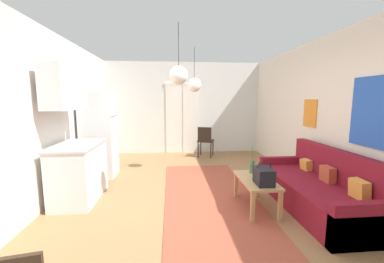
{
  "coord_description": "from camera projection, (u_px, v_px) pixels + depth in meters",
  "views": [
    {
      "loc": [
        -0.39,
        -3.39,
        1.62
      ],
      "look_at": [
        0.06,
        1.57,
        0.93
      ],
      "focal_mm": 22.0,
      "sensor_mm": 36.0,
      "label": 1
    }
  ],
  "objects": [
    {
      "name": "coffee_table",
      "position": [
        256.0,
        183.0,
        3.48
      ],
      "size": [
        0.46,
        0.88,
        0.45
      ],
      "color": "tan",
      "rests_on": "ground_plane"
    },
    {
      "name": "wall_right",
      "position": [
        347.0,
        117.0,
        3.62
      ],
      "size": [
        0.12,
        7.52,
        2.7
      ],
      "color": "silver",
      "rests_on": "ground_plane"
    },
    {
      "name": "wall_back",
      "position": [
        184.0,
        108.0,
        7.08
      ],
      "size": [
        4.72,
        0.13,
        2.7
      ],
      "color": "silver",
      "rests_on": "ground_plane"
    },
    {
      "name": "pendant_lamp_near",
      "position": [
        179.0,
        75.0,
        3.41
      ],
      "size": [
        0.27,
        0.27,
        0.87
      ],
      "color": "black"
    },
    {
      "name": "handbag",
      "position": [
        264.0,
        176.0,
        3.24
      ],
      "size": [
        0.24,
        0.32,
        0.35
      ],
      "color": "black",
      "rests_on": "coffee_table"
    },
    {
      "name": "ground_plane",
      "position": [
        198.0,
        209.0,
        3.61
      ],
      "size": [
        5.12,
        7.92,
        0.1
      ],
      "primitive_type": "cube",
      "color": "#996D44"
    },
    {
      "name": "accent_chair",
      "position": [
        205.0,
        140.0,
        6.55
      ],
      "size": [
        0.53,
        0.52,
        0.86
      ],
      "rotation": [
        0.0,
        0.0,
        2.79
      ],
      "color": "black",
      "rests_on": "ground_plane"
    },
    {
      "name": "refrigerator",
      "position": [
        99.0,
        135.0,
        4.91
      ],
      "size": [
        0.66,
        0.62,
        1.77
      ],
      "color": "white",
      "rests_on": "ground_plane"
    },
    {
      "name": "couch",
      "position": [
        319.0,
        190.0,
        3.51
      ],
      "size": [
        0.87,
        2.08,
        0.88
      ],
      "color": "maroon",
      "rests_on": "ground_plane"
    },
    {
      "name": "wall_left",
      "position": [
        30.0,
        119.0,
        3.22
      ],
      "size": [
        0.12,
        7.52,
        2.7
      ],
      "color": "silver",
      "rests_on": "ground_plane"
    },
    {
      "name": "kitchen_counter",
      "position": [
        76.0,
        150.0,
        3.75
      ],
      "size": [
        0.62,
        1.11,
        2.13
      ],
      "color": "silver",
      "rests_on": "ground_plane"
    },
    {
      "name": "area_rug",
      "position": [
        210.0,
        198.0,
        3.86
      ],
      "size": [
        1.47,
        3.76,
        0.01
      ],
      "primitive_type": "cube",
      "color": "#9E4733",
      "rests_on": "ground_plane"
    },
    {
      "name": "bamboo_vase",
      "position": [
        252.0,
        166.0,
        3.74
      ],
      "size": [
        0.08,
        0.08,
        0.43
      ],
      "color": "#47704C",
      "rests_on": "coffee_table"
    },
    {
      "name": "pendant_lamp_far",
      "position": [
        194.0,
        85.0,
        5.0
      ],
      "size": [
        0.3,
        0.3,
        0.93
      ],
      "color": "black"
    }
  ]
}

